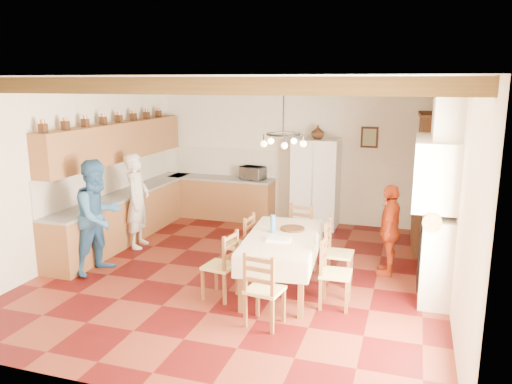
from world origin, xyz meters
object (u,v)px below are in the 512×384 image
at_px(chair_left_near, 220,265).
at_px(chair_left_far, 239,244).
at_px(microwave, 253,173).
at_px(chair_end_far, 297,235).
at_px(person_woman_blue, 99,217).
at_px(person_woman_red, 390,230).
at_px(hutch, 432,183).
at_px(refrigerator, 316,183).
at_px(dining_table, 282,241).
at_px(chair_right_far, 339,253).
at_px(person_man, 137,201).
at_px(chair_right_near, 336,272).
at_px(chair_end_near, 265,288).

height_order(chair_left_near, chair_left_far, same).
bearing_deg(chair_left_far, microwave, -162.60).
bearing_deg(chair_end_far, person_woman_blue, -146.97).
xyz_separation_m(chair_left_near, person_woman_red, (2.17, 1.61, 0.24)).
relative_size(chair_end_far, microwave, 1.92).
bearing_deg(hutch, refrigerator, 157.86).
distance_m(chair_end_far, person_woman_red, 1.48).
xyz_separation_m(dining_table, chair_right_far, (0.74, 0.48, -0.26)).
height_order(chair_left_far, microwave, microwave).
xyz_separation_m(refrigerator, person_man, (-2.80, -2.27, -0.05)).
bearing_deg(hutch, person_woman_blue, -153.20).
bearing_deg(chair_right_near, dining_table, 67.87).
bearing_deg(person_man, chair_left_far, -118.35).
relative_size(chair_end_near, chair_end_far, 1.00).
bearing_deg(chair_left_near, chair_right_far, 131.91).
relative_size(chair_left_far, person_man, 0.56).
relative_size(chair_right_near, microwave, 1.92).
bearing_deg(microwave, chair_end_far, -42.57).
xyz_separation_m(chair_left_far, chair_right_far, (1.53, 0.08, 0.00)).
relative_size(dining_table, microwave, 3.91).
bearing_deg(refrigerator, microwave, 179.32).
height_order(hutch, chair_left_far, hutch).
distance_m(hutch, chair_left_far, 3.62).
height_order(hutch, chair_end_far, hutch).
xyz_separation_m(dining_table, person_woman_red, (1.42, 1.09, -0.02)).
distance_m(refrigerator, chair_left_far, 3.05).
bearing_deg(chair_left_near, chair_end_far, 165.00).
xyz_separation_m(chair_end_near, person_woman_blue, (-2.98, 0.92, 0.42)).
xyz_separation_m(hutch, chair_right_near, (-1.21, -2.86, -0.73)).
bearing_deg(person_woman_blue, refrigerator, -23.70).
xyz_separation_m(chair_right_near, person_woman_blue, (-3.72, 0.13, 0.42)).
bearing_deg(person_man, chair_end_far, -100.09).
xyz_separation_m(chair_left_far, person_man, (-2.18, 0.68, 0.38)).
bearing_deg(chair_end_near, person_man, -26.89).
relative_size(chair_right_near, chair_end_far, 1.00).
distance_m(dining_table, chair_end_near, 1.13).
bearing_deg(dining_table, chair_left_far, 152.96).
xyz_separation_m(chair_left_near, chair_end_near, (0.82, -0.58, 0.00)).
height_order(chair_end_far, person_woman_red, person_woman_red).
relative_size(hutch, chair_left_far, 2.52).
distance_m(chair_left_far, chair_end_near, 1.73).
xyz_separation_m(refrigerator, hutch, (2.20, -0.80, 0.30)).
relative_size(chair_end_near, person_man, 0.56).
height_order(chair_left_far, chair_end_near, same).
distance_m(dining_table, person_man, 3.17).
height_order(refrigerator, person_woman_red, refrigerator).
height_order(refrigerator, chair_right_far, refrigerator).
bearing_deg(chair_left_far, dining_table, 66.13).
distance_m(dining_table, person_woman_blue, 2.91).
bearing_deg(chair_left_far, chair_right_near, 69.39).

